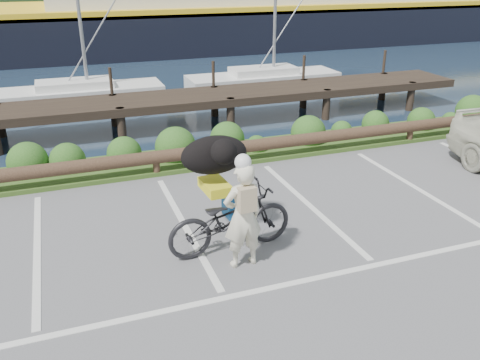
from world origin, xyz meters
name	(u,v)px	position (x,y,z in m)	size (l,w,h in m)	color
ground	(217,283)	(0.00, 0.00, 0.00)	(72.00, 72.00, 0.00)	#58585A
vegetation_strip	(151,163)	(0.00, 5.30, 0.05)	(34.00, 1.60, 0.10)	#3D5B21
log_rail	(157,175)	(0.00, 4.60, 0.00)	(32.00, 0.30, 0.60)	#443021
bicycle	(230,219)	(0.53, 0.89, 0.58)	(0.76, 2.19, 1.15)	black
cyclist	(243,216)	(0.57, 0.38, 0.88)	(0.64, 0.42, 1.77)	beige
dog	(214,155)	(0.49, 1.59, 1.49)	(1.18, 0.58, 0.68)	black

